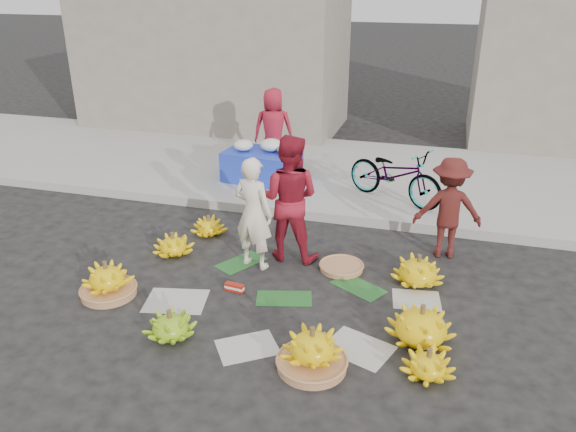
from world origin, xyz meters
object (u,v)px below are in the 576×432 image
(vendor_cream, at_px, (253,213))
(flower_table, at_px, (262,164))
(bicycle, at_px, (395,174))
(banana_bunch_4, at_px, (421,325))
(banana_bunch_0, at_px, (107,281))

(vendor_cream, bearing_deg, flower_table, -58.90)
(flower_table, distance_m, bicycle, 2.38)
(banana_bunch_4, bearing_deg, vendor_cream, 153.23)
(vendor_cream, relative_size, bicycle, 0.86)
(banana_bunch_0, xyz_separation_m, bicycle, (2.94, 3.67, 0.38))
(banana_bunch_0, bearing_deg, banana_bunch_4, 1.15)
(vendor_cream, distance_m, flower_table, 2.97)
(banana_bunch_0, relative_size, banana_bunch_4, 0.84)
(banana_bunch_4, bearing_deg, banana_bunch_0, -178.85)
(banana_bunch_0, bearing_deg, flower_table, 81.56)
(banana_bunch_0, height_order, bicycle, bicycle)
(vendor_cream, xyz_separation_m, bicycle, (1.52, 2.49, -0.17))
(flower_table, xyz_separation_m, bicycle, (2.35, -0.34, 0.14))
(bicycle, bearing_deg, banana_bunch_4, -142.02)
(flower_table, height_order, bicycle, bicycle)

